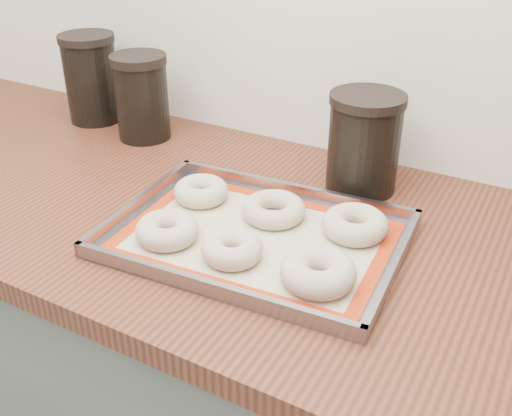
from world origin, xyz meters
The scene contains 13 objects.
cabinet centered at (0.00, 1.68, 0.43)m, with size 3.00×0.65×0.86m, color #596256.
countertop centered at (0.00, 1.68, 0.88)m, with size 3.06×0.68×0.04m, color #5A2C1B.
baking_tray centered at (0.17, 1.61, 0.91)m, with size 0.48×0.36×0.03m.
baking_mat centered at (0.17, 1.61, 0.90)m, with size 0.44×0.32×0.00m.
bagel_front_left centered at (0.05, 1.54, 0.92)m, with size 0.10×0.10×0.04m, color #C4B198.
bagel_front_mid centered at (0.17, 1.54, 0.92)m, with size 0.09×0.09×0.04m, color #C4B198.
bagel_front_right centered at (0.31, 1.55, 0.93)m, with size 0.11×0.11×0.04m, color #C4B198.
bagel_back_left centered at (0.02, 1.68, 0.92)m, with size 0.10×0.10×0.04m, color #C4B198.
bagel_back_mid centered at (0.17, 1.68, 0.92)m, with size 0.11×0.11×0.03m, color #C4B198.
bagel_back_right centered at (0.31, 1.70, 0.92)m, with size 0.11×0.11×0.04m, color #C4B198.
canister_left centered at (-0.42, 1.89, 1.00)m, with size 0.13×0.13×0.20m.
canister_mid centered at (-0.25, 1.87, 0.99)m, with size 0.12×0.12×0.18m.
canister_right centered at (0.25, 1.87, 0.99)m, with size 0.14×0.14×0.18m.
Camera 1 is at (0.57, 0.90, 1.43)m, focal length 42.00 mm.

